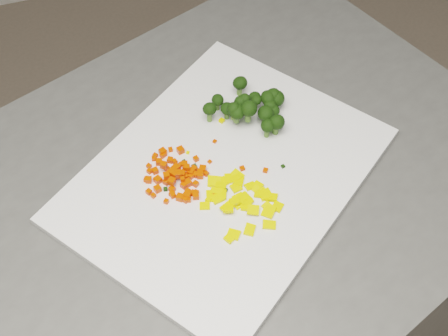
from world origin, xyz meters
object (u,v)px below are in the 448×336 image
object	(u,v)px
counter_block	(208,317)
broccoli_pile	(245,106)
pepper_pile	(238,202)
carrot_pile	(173,171)
cutting_board	(224,174)

from	to	relation	value
counter_block	broccoli_pile	distance (m)	0.51
counter_block	pepper_pile	size ratio (longest dim) A/B	8.31
carrot_pile	pepper_pile	world-z (taller)	carrot_pile
pepper_pile	broccoli_pile	world-z (taller)	broccoli_pile
counter_block	pepper_pile	world-z (taller)	pepper_pile
cutting_board	pepper_pile	world-z (taller)	pepper_pile
cutting_board	broccoli_pile	world-z (taller)	broccoli_pile
cutting_board	pepper_pile	xyz separation A→B (m)	(0.00, -0.06, 0.01)
counter_block	broccoli_pile	world-z (taller)	broccoli_pile
broccoli_pile	pepper_pile	bearing A→B (deg)	-111.72
cutting_board	broccoli_pile	xyz separation A→B (m)	(0.06, 0.09, 0.03)
counter_block	carrot_pile	bearing A→B (deg)	140.63
cutting_board	broccoli_pile	size ratio (longest dim) A/B	3.75
pepper_pile	broccoli_pile	size ratio (longest dim) A/B	0.97
carrot_pile	counter_block	bearing A→B (deg)	-39.37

